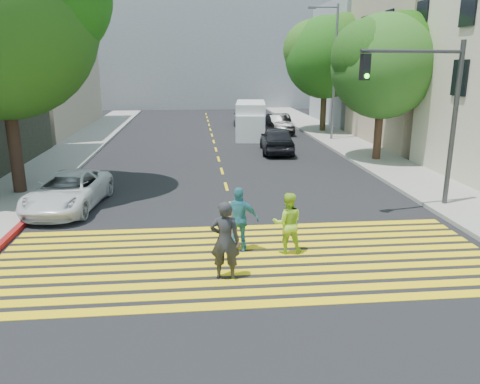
{
  "coord_description": "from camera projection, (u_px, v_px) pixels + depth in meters",
  "views": [
    {
      "loc": [
        -1.32,
        -10.32,
        5.08
      ],
      "look_at": [
        0.0,
        3.0,
        1.4
      ],
      "focal_mm": 35.0,
      "sensor_mm": 36.0,
      "label": 1
    }
  ],
  "objects": [
    {
      "name": "tree_right_far",
      "position": [
        327.0,
        53.0,
        34.31
      ],
      "size": [
        8.06,
        7.83,
        8.64
      ],
      "rotation": [
        0.0,
        0.0,
        -0.4
      ],
      "color": "black",
      "rests_on": "ground"
    },
    {
      "name": "white_sedan",
      "position": [
        68.0,
        191.0,
        16.82
      ],
      "size": [
        2.67,
        4.88,
        1.3
      ],
      "primitive_type": "imported",
      "rotation": [
        0.0,
        0.0,
        -0.11
      ],
      "color": "silver",
      "rests_on": "ground"
    },
    {
      "name": "white_van",
      "position": [
        250.0,
        121.0,
        32.93
      ],
      "size": [
        2.56,
        5.43,
        2.47
      ],
      "rotation": [
        0.0,
        0.0,
        -0.12
      ],
      "color": "silver",
      "rests_on": "ground"
    },
    {
      "name": "dark_car_near",
      "position": [
        277.0,
        140.0,
        27.43
      ],
      "size": [
        2.2,
        4.67,
        1.54
      ],
      "primitive_type": "imported",
      "rotation": [
        0.0,
        0.0,
        3.06
      ],
      "color": "black",
      "rests_on": "ground"
    },
    {
      "name": "dark_car_parked",
      "position": [
        279.0,
        124.0,
        35.18
      ],
      "size": [
        1.59,
        4.36,
        1.43
      ],
      "primitive_type": "imported",
      "rotation": [
        0.0,
        0.0,
        0.02
      ],
      "color": "black",
      "rests_on": "ground"
    },
    {
      "name": "pedestrian_child",
      "position": [
        231.0,
        227.0,
        13.14
      ],
      "size": [
        0.64,
        0.43,
        1.28
      ],
      "primitive_type": "imported",
      "rotation": [
        0.0,
        0.0,
        3.1
      ],
      "color": "#BF8DAD",
      "rests_on": "ground"
    },
    {
      "name": "traffic_signal",
      "position": [
        430.0,
        103.0,
        15.84
      ],
      "size": [
        3.94,
        1.09,
        5.86
      ],
      "rotation": [
        0.0,
        0.0,
        0.21
      ],
      "color": "#373738",
      "rests_on": "ground"
    },
    {
      "name": "tree_left",
      "position": [
        0.0,
        11.0,
        16.95
      ],
      "size": [
        8.44,
        7.9,
        10.29
      ],
      "rotation": [
        0.0,
        0.0,
        -0.12
      ],
      "color": "black",
      "rests_on": "ground"
    },
    {
      "name": "pedestrian_woman",
      "position": [
        288.0,
        223.0,
        12.83
      ],
      "size": [
        0.87,
        0.69,
        1.72
      ],
      "primitive_type": "imported",
      "rotation": [
        0.0,
        0.0,
        3.09
      ],
      "color": "#A5D82D",
      "rests_on": "ground"
    },
    {
      "name": "lane_line",
      "position": [
        213.0,
        138.0,
        32.96
      ],
      "size": [
        0.12,
        34.4,
        0.01
      ],
      "color": "yellow",
      "rests_on": "ground"
    },
    {
      "name": "tree_right_near",
      "position": [
        385.0,
        61.0,
        23.82
      ],
      "size": [
        5.96,
        5.52,
        7.71
      ],
      "rotation": [
        0.0,
        0.0,
        0.04
      ],
      "color": "#34271B",
      "rests_on": "ground"
    },
    {
      "name": "crosswalk",
      "position": [
        246.0,
        259.0,
        12.59
      ],
      "size": [
        13.4,
        5.3,
        0.01
      ],
      "color": "yellow",
      "rests_on": "ground"
    },
    {
      "name": "silver_car",
      "position": [
        244.0,
        117.0,
        40.19
      ],
      "size": [
        2.21,
        4.6,
        1.29
      ],
      "primitive_type": "imported",
      "rotation": [
        0.0,
        0.0,
        3.05
      ],
      "color": "slate",
      "rests_on": "ground"
    },
    {
      "name": "sidewalk_left",
      "position": [
        88.0,
        140.0,
        31.65
      ],
      "size": [
        3.0,
        40.0,
        0.15
      ],
      "primitive_type": "cube",
      "color": "gray",
      "rests_on": "ground"
    },
    {
      "name": "ground",
      "position": [
        252.0,
        280.0,
        11.37
      ],
      "size": [
        120.0,
        120.0,
        0.0
      ],
      "primitive_type": "plane",
      "color": "black"
    },
    {
      "name": "pedestrian_man",
      "position": [
        225.0,
        240.0,
        11.24
      ],
      "size": [
        0.78,
        0.57,
        1.96
      ],
      "primitive_type": "imported",
      "rotation": [
        0.0,
        0.0,
        2.99
      ],
      "color": "#27282A",
      "rests_on": "ground"
    },
    {
      "name": "street_lamp",
      "position": [
        332.0,
        65.0,
        30.51
      ],
      "size": [
        1.98,
        0.39,
        8.74
      ],
      "rotation": [
        0.0,
        0.0,
        -0.11
      ],
      "color": "slate",
      "rests_on": "ground"
    },
    {
      "name": "pedestrian_extra",
      "position": [
        239.0,
        219.0,
        12.97
      ],
      "size": [
        1.14,
        0.66,
        1.82
      ],
      "primitive_type": "imported",
      "rotation": [
        0.0,
        0.0,
        2.93
      ],
      "color": "teal",
      "rests_on": "ground"
    },
    {
      "name": "curb_red",
      "position": [
        37.0,
        211.0,
        16.45
      ],
      "size": [
        0.2,
        8.0,
        0.16
      ],
      "primitive_type": "cube",
      "color": "maroon",
      "rests_on": "ground"
    },
    {
      "name": "building_right_grey",
      "position": [
        382.0,
        65.0,
        40.26
      ],
      "size": [
        10.0,
        10.0,
        10.0
      ],
      "primitive_type": "cube",
      "color": "gray",
      "rests_on": "ground"
    },
    {
      "name": "sidewalk_right",
      "position": [
        368.0,
        155.0,
        26.55
      ],
      "size": [
        3.0,
        60.0,
        0.15
      ],
      "primitive_type": "cube",
      "color": "gray",
      "rests_on": "ground"
    },
    {
      "name": "building_right_tan",
      "position": [
        450.0,
        65.0,
        29.7
      ],
      "size": [
        10.0,
        10.0,
        10.0
      ],
      "primitive_type": "cube",
      "color": "tan",
      "rests_on": "ground"
    },
    {
      "name": "backdrop_block",
      "position": [
        203.0,
        56.0,
        55.83
      ],
      "size": [
        30.0,
        8.0,
        12.0
      ],
      "primitive_type": "cube",
      "color": "gray",
      "rests_on": "ground"
    }
  ]
}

